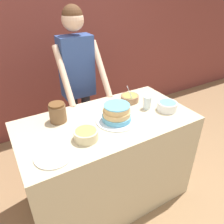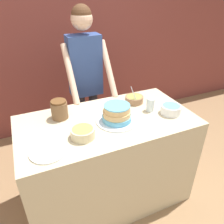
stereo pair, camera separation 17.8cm
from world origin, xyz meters
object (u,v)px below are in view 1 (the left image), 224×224
Objects in this scene: frosting_bowl_blue at (167,106)px; frosting_bowl_olive at (130,98)px; cake at (117,114)px; drinking_glass at (147,103)px; person_baker at (77,73)px; ceramic_plate at (53,156)px; stoneware_jar at (58,113)px; frosting_bowl_yellow at (86,134)px.

frosting_bowl_olive is at bearing 121.14° from frosting_bowl_blue.
cake reaches higher than drinking_glass.
person_baker reaches higher than cake.
person_baker is at bearing 116.61° from drinking_glass.
stoneware_jar is at bearing 67.11° from ceramic_plate.
frosting_bowl_olive is 0.75× the size of ceramic_plate.
frosting_bowl_olive reaches higher than drinking_glass.
frosting_bowl_yellow is 1.10× the size of stoneware_jar.
person_baker is at bearing 120.71° from frosting_bowl_olive.
frosting_bowl_yellow is (-0.32, -0.10, -0.03)m from cake.
drinking_glass is (0.67, 0.14, 0.02)m from frosting_bowl_yellow.
frosting_bowl_blue is 1.07× the size of stoneware_jar.
frosting_bowl_olive is (0.31, -0.53, -0.15)m from person_baker.
frosting_bowl_blue is at bearing -39.59° from drinking_glass.
drinking_glass is (-0.14, 0.12, 0.02)m from frosting_bowl_blue.
cake is 0.38m from frosting_bowl_olive.
cake is 1.37× the size of ceramic_plate.
ceramic_plate is 0.45m from stoneware_jar.
frosting_bowl_blue is at bearing -19.28° from stoneware_jar.
person_baker is 1.00m from frosting_bowl_blue.
frosting_bowl_blue reaches higher than ceramic_plate.
frosting_bowl_blue is at bearing -58.86° from frosting_bowl_olive.
frosting_bowl_olive reaches higher than stoneware_jar.
cake reaches higher than frosting_bowl_yellow.
frosting_bowl_olive is 0.71m from frosting_bowl_yellow.
stoneware_jar is (-0.77, 0.20, 0.02)m from drinking_glass.
person_baker is at bearing 58.43° from ceramic_plate.
person_baker is 0.67m from stoneware_jar.
frosting_bowl_olive is 1.05× the size of frosting_bowl_yellow.
stoneware_jar reaches higher than ceramic_plate.
ceramic_plate is at bearing -175.07° from frosting_bowl_blue.
ceramic_plate is at bearing -164.02° from cake.
frosting_bowl_yellow is at bearing 14.24° from ceramic_plate.
person_baker reaches higher than frosting_bowl_olive.
drinking_glass reaches higher than frosting_bowl_yellow.
frosting_bowl_olive reaches higher than cake.
frosting_bowl_olive reaches higher than frosting_bowl_yellow.
cake is (0.02, -0.77, -0.11)m from person_baker.
cake is 0.49m from stoneware_jar.
ceramic_plate is 1.55× the size of stoneware_jar.
person_baker is at bearing 120.87° from frosting_bowl_blue.
person_baker reaches higher than frosting_bowl_blue.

